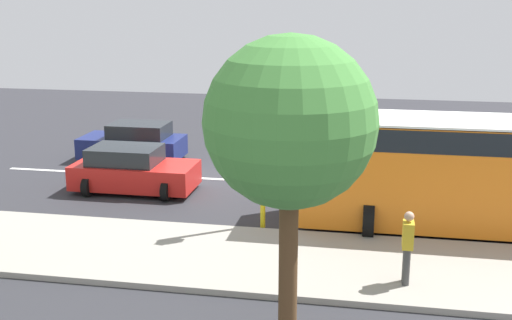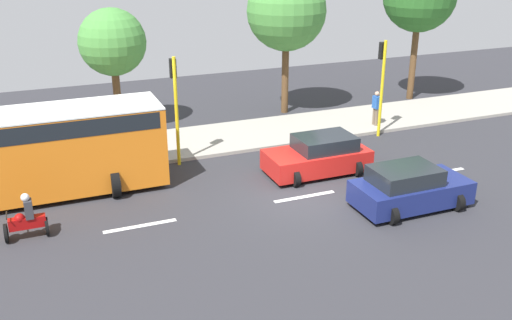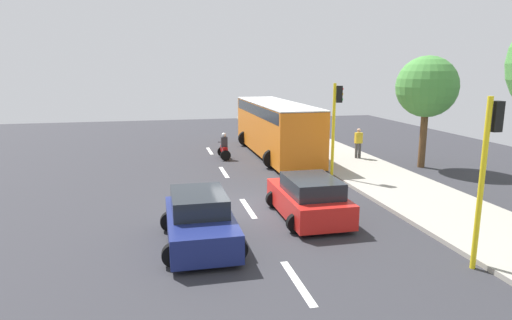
# 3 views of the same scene
# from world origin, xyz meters

# --- Properties ---
(ground_plane) EXTENTS (40.00, 60.00, 0.10)m
(ground_plane) POSITION_xyz_m (0.00, 0.00, -0.05)
(ground_plane) COLOR #2D2D33
(sidewalk) EXTENTS (4.00, 60.00, 0.15)m
(sidewalk) POSITION_xyz_m (7.00, 0.00, 0.07)
(sidewalk) COLOR #9E998E
(sidewalk) RESTS_ON ground
(lane_stripe_north) EXTENTS (0.20, 2.40, 0.01)m
(lane_stripe_north) POSITION_xyz_m (0.00, -6.00, 0.01)
(lane_stripe_north) COLOR white
(lane_stripe_north) RESTS_ON ground
(lane_stripe_mid) EXTENTS (0.20, 2.40, 0.01)m
(lane_stripe_mid) POSITION_xyz_m (0.00, 0.00, 0.01)
(lane_stripe_mid) COLOR white
(lane_stripe_mid) RESTS_ON ground
(lane_stripe_south) EXTENTS (0.20, 2.40, 0.01)m
(lane_stripe_south) POSITION_xyz_m (0.00, 6.00, 0.01)
(lane_stripe_south) COLOR white
(lane_stripe_south) RESTS_ON ground
(car_red) EXTENTS (2.35, 4.08, 1.52)m
(car_red) POSITION_xyz_m (1.86, -1.52, 0.71)
(car_red) COLOR red
(car_red) RESTS_ON ground
(car_dark_blue) EXTENTS (2.32, 4.04, 1.52)m
(car_dark_blue) POSITION_xyz_m (-2.08, -2.99, 0.71)
(car_dark_blue) COLOR navy
(car_dark_blue) RESTS_ON ground
(city_bus) EXTENTS (3.20, 11.00, 3.16)m
(city_bus) POSITION_xyz_m (3.72, 9.88, 1.85)
(city_bus) COLOR orange
(city_bus) RESTS_ON ground
(motorcycle) EXTENTS (0.60, 1.30, 1.53)m
(motorcycle) POSITION_xyz_m (0.53, 9.40, 0.64)
(motorcycle) COLOR black
(motorcycle) RESTS_ON ground
(pedestrian_near_signal) EXTENTS (0.40, 0.24, 1.69)m
(pedestrian_near_signal) POSITION_xyz_m (5.86, -6.76, 1.06)
(pedestrian_near_signal) COLOR #72604C
(pedestrian_near_signal) RESTS_ON sidewalk
(pedestrian_by_tree) EXTENTS (0.40, 0.24, 1.69)m
(pedestrian_by_tree) POSITION_xyz_m (7.89, 7.23, 1.06)
(pedestrian_by_tree) COLOR #3F3F3F
(pedestrian_by_tree) RESTS_ON sidewalk
(traffic_light_corner) EXTENTS (0.49, 0.24, 4.50)m
(traffic_light_corner) POSITION_xyz_m (4.85, -6.25, 2.93)
(traffic_light_corner) COLOR yellow
(traffic_light_corner) RESTS_ON ground
(traffic_light_midblock) EXTENTS (0.49, 0.24, 4.50)m
(traffic_light_midblock) POSITION_xyz_m (4.85, 3.42, 2.93)
(traffic_light_midblock) COLOR yellow
(traffic_light_midblock) RESTS_ON ground
(street_tree_south) EXTENTS (3.14, 3.14, 5.80)m
(street_tree_south) POSITION_xyz_m (10.42, 4.90, 4.20)
(street_tree_south) COLOR brown
(street_tree_south) RESTS_ON ground
(street_tree_center) EXTENTS (4.03, 4.03, 7.32)m
(street_tree_center) POSITION_xyz_m (9.93, -3.75, 5.28)
(street_tree_center) COLOR brown
(street_tree_center) RESTS_ON ground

